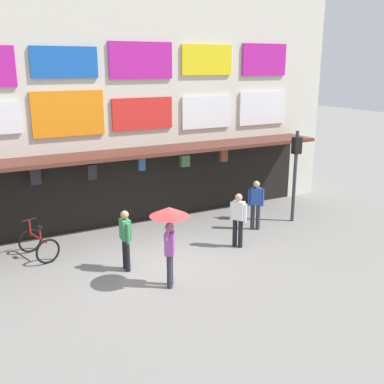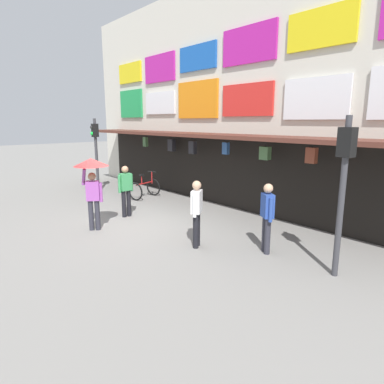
# 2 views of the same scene
# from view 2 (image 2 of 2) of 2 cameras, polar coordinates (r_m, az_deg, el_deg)

# --- Properties ---
(ground_plane) EXTENTS (80.00, 80.00, 0.00)m
(ground_plane) POSITION_cam_2_polar(r_m,az_deg,el_deg) (10.46, -11.02, -5.43)
(ground_plane) COLOR gray
(shopfront) EXTENTS (18.00, 2.60, 8.00)m
(shopfront) POSITION_cam_2_polar(r_m,az_deg,el_deg) (12.88, 6.82, 15.78)
(shopfront) COLOR beige
(shopfront) RESTS_ON ground
(traffic_light_near) EXTENTS (0.31, 0.34, 3.20)m
(traffic_light_near) POSITION_cam_2_polar(r_m,az_deg,el_deg) (15.19, -16.09, 7.93)
(traffic_light_near) COLOR #38383D
(traffic_light_near) RESTS_ON ground
(traffic_light_far) EXTENTS (0.29, 0.33, 3.20)m
(traffic_light_far) POSITION_cam_2_polar(r_m,az_deg,el_deg) (7.06, 24.49, 3.17)
(traffic_light_far) COLOR #38383D
(traffic_light_far) RESTS_ON ground
(bicycle_parked) EXTENTS (1.01, 1.31, 1.05)m
(bicycle_parked) POSITION_cam_2_polar(r_m,az_deg,el_deg) (13.81, -8.04, 0.60)
(bicycle_parked) COLOR black
(bicycle_parked) RESTS_ON ground
(pedestrian_in_white) EXTENTS (0.46, 0.38, 1.68)m
(pedestrian_in_white) POSITION_cam_2_polar(r_m,az_deg,el_deg) (8.06, 12.65, -3.73)
(pedestrian_in_white) COLOR #2D2D38
(pedestrian_in_white) RESTS_ON ground
(pedestrian_with_umbrella) EXTENTS (0.96, 0.96, 2.08)m
(pedestrian_with_umbrella) POSITION_cam_2_polar(r_m,az_deg,el_deg) (9.80, -16.68, 2.98)
(pedestrian_with_umbrella) COLOR #2D2D38
(pedestrian_with_umbrella) RESTS_ON ground
(pedestrian_in_black) EXTENTS (0.22, 0.53, 1.68)m
(pedestrian_in_black) POSITION_cam_2_polar(r_m,az_deg,el_deg) (11.09, -11.21, 0.61)
(pedestrian_in_black) COLOR black
(pedestrian_in_black) RESTS_ON ground
(pedestrian_in_purple) EXTENTS (0.39, 0.45, 1.68)m
(pedestrian_in_purple) POSITION_cam_2_polar(r_m,az_deg,el_deg) (8.24, 0.79, -3.10)
(pedestrian_in_purple) COLOR black
(pedestrian_in_purple) RESTS_ON ground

